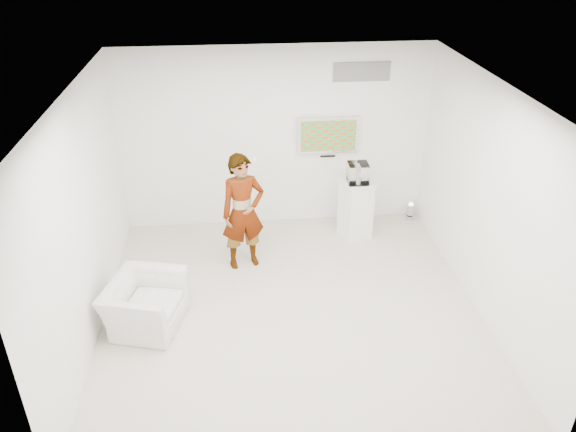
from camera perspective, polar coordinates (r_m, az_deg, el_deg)
The scene contains 10 objects.
room at distance 6.88m, azimuth 0.38°, elevation 0.46°, with size 5.01×5.01×3.00m.
tv at distance 9.18m, azimuth 4.08°, elevation 8.21°, with size 1.00×0.08×0.60m, color silver.
logo_decal at distance 9.02m, azimuth 7.50°, elevation 14.32°, with size 0.90×0.02×0.30m, color slate.
person at distance 8.17m, azimuth -4.60°, elevation 0.39°, with size 0.65×0.43×1.78m, color silver.
armchair at distance 7.49m, azimuth -14.34°, elevation -8.64°, with size 0.99×0.87×0.64m, color silver.
pedestal at distance 9.14m, azimuth 6.87°, elevation 0.65°, with size 0.47×0.47×0.98m, color white.
floor_uplight at distance 9.99m, azimuth 12.31°, elevation 0.53°, with size 0.19×0.19×0.29m, color silver.
vitrine at distance 8.85m, azimuth 7.11°, elevation 4.34°, with size 0.32×0.32×0.32m, color white.
console at distance 8.87m, azimuth 7.10°, elevation 4.14°, with size 0.06×0.18×0.24m, color white.
wii_remote at distance 8.06m, azimuth -3.41°, elevation 5.63°, with size 0.04×0.15×0.04m, color white.
Camera 1 is at (-0.65, -6.02, 4.75)m, focal length 35.00 mm.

